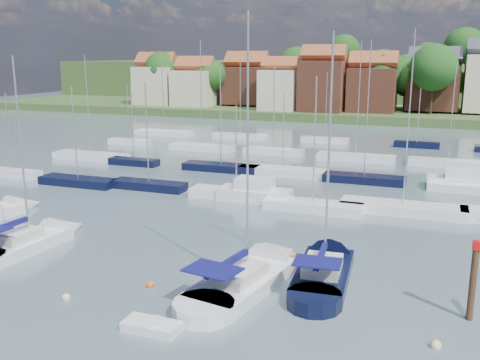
% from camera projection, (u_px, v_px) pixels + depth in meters
% --- Properties ---
extents(ground, '(260.00, 260.00, 0.00)m').
position_uv_depth(ground, '(345.00, 166.00, 67.62)').
color(ground, '#4F626B').
rests_on(ground, ground).
extents(sailboat_left, '(3.84, 11.05, 14.75)m').
position_uv_depth(sailboat_left, '(38.00, 240.00, 39.21)').
color(sailboat_left, silver).
rests_on(sailboat_left, ground).
extents(sailboat_centre, '(5.64, 13.23, 17.37)m').
position_uv_depth(sailboat_centre, '(256.00, 273.00, 33.18)').
color(sailboat_centre, silver).
rests_on(sailboat_centre, ground).
extents(sailboat_navy, '(3.88, 11.88, 16.20)m').
position_uv_depth(sailboat_navy, '(326.00, 267.00, 34.17)').
color(sailboat_navy, black).
rests_on(sailboat_navy, ground).
extents(tender, '(2.92, 1.39, 0.63)m').
position_uv_depth(tender, '(152.00, 326.00, 26.89)').
color(tender, silver).
rests_on(tender, ground).
extents(timber_piling, '(0.40, 0.40, 6.61)m').
position_uv_depth(timber_piling, '(471.00, 297.00, 27.81)').
color(timber_piling, '#4C331E').
rests_on(timber_piling, ground).
extents(buoy_b, '(0.50, 0.50, 0.50)m').
position_uv_depth(buoy_b, '(66.00, 299.00, 30.41)').
color(buoy_b, beige).
rests_on(buoy_b, ground).
extents(buoy_c, '(0.52, 0.52, 0.52)m').
position_uv_depth(buoy_c, '(150.00, 287.00, 32.11)').
color(buoy_c, '#D85914').
rests_on(buoy_c, ground).
extents(buoy_d, '(0.41, 0.41, 0.41)m').
position_uv_depth(buoy_d, '(181.00, 313.00, 28.78)').
color(buoy_d, '#D85914').
rests_on(buoy_d, ground).
extents(buoy_e, '(0.53, 0.53, 0.53)m').
position_uv_depth(buoy_e, '(292.00, 256.00, 36.97)').
color(buoy_e, '#D85914').
rests_on(buoy_e, ground).
extents(buoy_f, '(0.54, 0.54, 0.54)m').
position_uv_depth(buoy_f, '(435.00, 347.00, 25.41)').
color(buoy_f, beige).
rests_on(buoy_f, ground).
extents(marina_field, '(79.62, 41.41, 15.93)m').
position_uv_depth(marina_field, '(355.00, 171.00, 62.45)').
color(marina_field, silver).
rests_on(marina_field, ground).
extents(far_shore_town, '(212.46, 90.00, 22.27)m').
position_uv_depth(far_shore_town, '(408.00, 89.00, 150.51)').
color(far_shore_town, '#3C5A2D').
rests_on(far_shore_town, ground).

